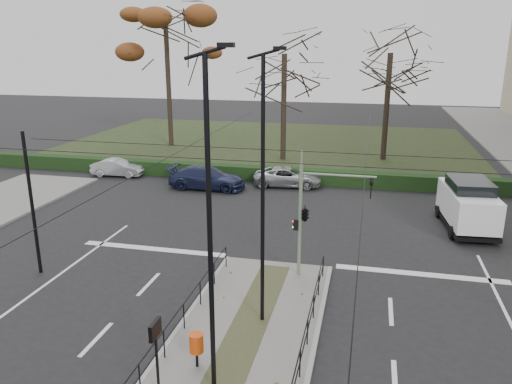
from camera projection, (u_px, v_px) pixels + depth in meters
ground at (251, 324)px, 17.08m from camera, size 140.00×140.00×0.00m
median_island at (231, 367)px, 14.72m from camera, size 4.40×15.00×0.14m
park at (268, 144)px, 48.27m from camera, size 38.00×26.00×0.10m
hedge at (230, 172)px, 35.62m from camera, size 38.00×1.00×1.00m
median_railing at (230, 342)px, 14.37m from camera, size 4.14×13.24×0.92m
catenary at (261, 215)px, 17.62m from camera, size 20.00×34.00×6.00m
traffic_light at (307, 212)px, 19.73m from camera, size 3.16×1.78×4.64m
litter_bin at (196, 344)px, 14.42m from camera, size 0.42×0.42×1.07m
info_panel at (155, 338)px, 12.86m from camera, size 0.13×0.59×2.27m
streetlamp_median_near at (210, 230)px, 12.38m from camera, size 0.76×0.16×9.11m
streetlamp_median_far at (263, 192)px, 15.81m from camera, size 0.75×0.15×9.03m
parked_car_second at (118, 168)px, 36.34m from camera, size 3.83×1.55×1.24m
parked_car_third at (207, 178)px, 33.12m from camera, size 5.10×2.08×1.48m
parked_car_fourth at (288, 177)px, 33.76m from camera, size 4.76×2.52×1.28m
white_van at (468, 204)px, 25.68m from camera, size 2.62×5.19×2.62m
rust_tree at (166, 26)px, 44.35m from camera, size 9.82×9.82×14.18m
bare_tree_center at (390, 61)px, 39.25m from camera, size 7.11×7.11×11.33m
bare_tree_near at (284, 62)px, 39.26m from camera, size 7.47×7.47×11.25m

